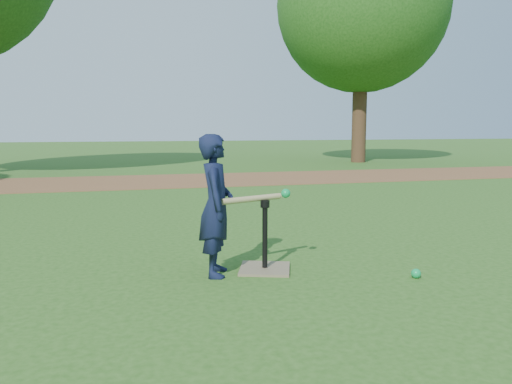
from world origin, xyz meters
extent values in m
plane|color=#285116|center=(0.00, 0.00, 0.00)|extent=(80.00, 80.00, 0.00)
cube|color=brown|center=(0.00, 7.50, 0.01)|extent=(24.00, 3.00, 0.01)
imported|color=black|center=(-0.78, -0.01, 0.59)|extent=(0.37, 0.48, 1.19)
sphere|color=#0D994A|center=(0.79, -0.54, 0.04)|extent=(0.08, 0.08, 0.08)
cube|color=#79694C|center=(-0.35, 0.01, 0.01)|extent=(0.55, 0.55, 0.02)
cylinder|color=black|center=(-0.35, 0.01, 0.30)|extent=(0.05, 0.05, 0.55)
cylinder|color=black|center=(-0.35, 0.01, 0.58)|extent=(0.08, 0.08, 0.06)
cylinder|color=tan|center=(-0.47, -0.01, 0.64)|extent=(0.58, 0.26, 0.05)
sphere|color=tan|center=(-0.77, -0.05, 0.64)|extent=(0.06, 0.06, 0.06)
sphere|color=#0D994A|center=(-0.17, -0.01, 0.67)|extent=(0.08, 0.08, 0.08)
cylinder|color=#382316|center=(6.50, 12.00, 1.71)|extent=(0.50, 0.50, 3.42)
sphere|color=#285B19|center=(6.50, 12.00, 5.30)|extent=(5.80, 5.80, 5.80)
camera|label=1|loc=(-1.52, -4.06, 1.24)|focal=35.00mm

